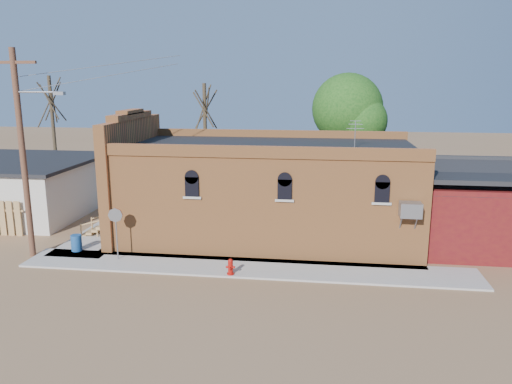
# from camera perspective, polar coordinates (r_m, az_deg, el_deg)

# --- Properties ---
(ground) EXTENTS (120.00, 120.00, 0.00)m
(ground) POSITION_cam_1_polar(r_m,az_deg,el_deg) (20.49, -5.76, -9.41)
(ground) COLOR brown
(ground) RESTS_ON ground
(sidewalk_south) EXTENTS (19.00, 2.20, 0.08)m
(sidewalk_south) POSITION_cam_1_polar(r_m,az_deg,el_deg) (21.03, -1.17, -8.64)
(sidewalk_south) COLOR #9E9991
(sidewalk_south) RESTS_ON ground
(sidewalk_west) EXTENTS (2.60, 10.00, 0.08)m
(sidewalk_west) POSITION_cam_1_polar(r_m,az_deg,el_deg) (27.81, -15.63, -3.76)
(sidewalk_west) COLOR #9E9991
(sidewalk_west) RESTS_ON ground
(brick_bar) EXTENTS (16.40, 7.97, 6.30)m
(brick_bar) POSITION_cam_1_polar(r_m,az_deg,el_deg) (24.71, 0.76, 0.18)
(brick_bar) COLOR #C5763C
(brick_bar) RESTS_ON ground
(red_shed) EXTENTS (5.40, 6.40, 4.30)m
(red_shed) POSITION_cam_1_polar(r_m,az_deg,el_deg) (25.53, 23.30, -0.62)
(red_shed) COLOR #510E13
(red_shed) RESTS_ON ground
(utility_pole) EXTENTS (3.12, 0.26, 9.00)m
(utility_pole) POSITION_cam_1_polar(r_m,az_deg,el_deg) (23.56, -25.03, 4.39)
(utility_pole) COLOR #46281C
(utility_pole) RESTS_ON ground
(tree_bare_near) EXTENTS (2.80, 2.80, 7.65)m
(tree_bare_near) POSITION_cam_1_polar(r_m,az_deg,el_deg) (32.39, -5.89, 9.56)
(tree_bare_near) COLOR #3E3123
(tree_bare_near) RESTS_ON ground
(tree_bare_far) EXTENTS (2.80, 2.80, 8.16)m
(tree_bare_far) POSITION_cam_1_polar(r_m,az_deg,el_deg) (37.39, -22.40, 9.70)
(tree_bare_far) COLOR #3E3123
(tree_bare_far) RESTS_ON ground
(tree_leafy) EXTENTS (4.40, 4.40, 8.15)m
(tree_leafy) POSITION_cam_1_polar(r_m,az_deg,el_deg) (32.04, 10.41, 9.33)
(tree_leafy) COLOR #3E3123
(tree_leafy) RESTS_ON ground
(fire_hydrant) EXTENTS (0.37, 0.35, 0.66)m
(fire_hydrant) POSITION_cam_1_polar(r_m,az_deg,el_deg) (20.14, -2.94, -8.52)
(fire_hydrant) COLOR #9D0E09
(fire_hydrant) RESTS_ON sidewalk_south
(stop_sign) EXTENTS (0.62, 0.18, 2.29)m
(stop_sign) POSITION_cam_1_polar(r_m,az_deg,el_deg) (22.17, -15.74, -3.10)
(stop_sign) COLOR gray
(stop_sign) RESTS_ON sidewalk_south
(trash_barrel) EXTENTS (0.57, 0.57, 0.74)m
(trash_barrel) POSITION_cam_1_polar(r_m,az_deg,el_deg) (24.21, -19.83, -5.49)
(trash_barrel) COLOR navy
(trash_barrel) RESTS_ON sidewalk_west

